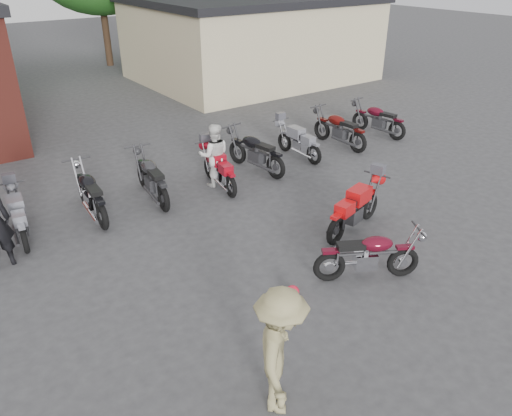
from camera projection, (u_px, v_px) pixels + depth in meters
ground at (340, 282)px, 9.34m from camera, size 90.00×90.00×0.00m
stucco_building at (251, 41)px, 23.80m from camera, size 10.00×8.00×3.50m
vintage_motorcycle at (370, 253)px, 9.19m from camera, size 2.01×1.51×1.13m
sportbike at (355, 206)px, 10.82m from camera, size 2.13×1.17×1.17m
helmet at (292, 292)px, 8.88m from camera, size 0.27×0.27×0.23m
person_light at (214, 155)px, 12.86m from camera, size 1.01×0.93×1.67m
person_tan at (280, 351)px, 6.38m from camera, size 1.32×1.38×1.88m
row_bike_1 at (18, 215)px, 10.57m from camera, size 0.82×1.91×1.07m
row_bike_2 at (90, 191)px, 11.45m from camera, size 0.82×2.14×1.22m
row_bike_3 at (151, 176)px, 12.25m from camera, size 0.93×2.18×1.22m
row_bike_4 at (219, 167)px, 12.90m from camera, size 0.89×1.96×1.10m
row_bike_5 at (255, 150)px, 13.85m from camera, size 1.00×2.20×1.23m
row_bike_6 at (298, 140)px, 14.80m from camera, size 0.63×1.87×1.08m
row_bike_7 at (339, 127)px, 15.66m from camera, size 0.81×2.14×1.22m
row_bike_8 at (378, 118)px, 16.65m from camera, size 0.93×2.09×1.17m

